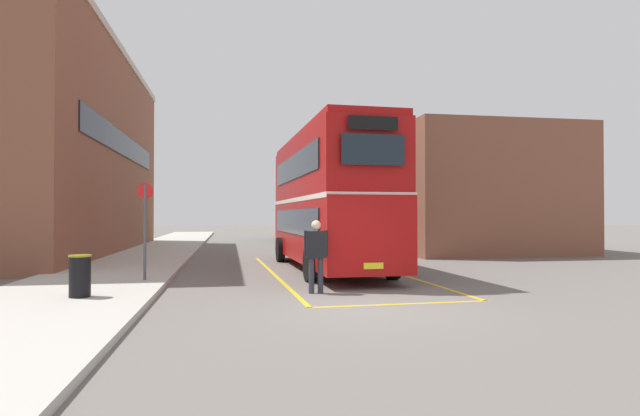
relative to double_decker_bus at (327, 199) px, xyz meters
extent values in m
plane|color=#66605B|center=(-0.60, 6.68, -2.51)|extent=(135.60, 135.60, 0.00)
cube|color=#B2ADA3|center=(-7.10, 9.08, -2.44)|extent=(4.00, 57.60, 0.14)
cube|color=brown|center=(-12.05, 9.27, 2.45)|extent=(6.71, 20.79, 9.92)
cube|color=#19232D|center=(-8.67, 9.27, 2.94)|extent=(0.06, 15.80, 1.10)
cube|color=#BCB29E|center=(-12.05, 9.27, 7.58)|extent=(6.83, 20.91, 0.36)
cube|color=brown|center=(9.26, 9.60, 0.65)|extent=(8.71, 13.00, 6.33)
cube|color=#19232D|center=(4.87, 9.60, 0.97)|extent=(0.06, 9.88, 1.10)
cylinder|color=black|center=(-1.36, 3.20, -2.01)|extent=(0.32, 1.01, 1.00)
cylinder|color=black|center=(1.13, 3.29, -2.01)|extent=(0.32, 1.01, 1.00)
cylinder|color=black|center=(-1.13, -3.29, -2.01)|extent=(0.32, 1.01, 1.00)
cylinder|color=black|center=(1.36, -3.20, -2.01)|extent=(0.32, 1.01, 1.00)
cube|color=#A80F0F|center=(0.00, 0.00, -1.11)|extent=(2.79, 10.54, 2.10)
cube|color=#A80F0F|center=(0.00, 0.00, 0.99)|extent=(2.78, 10.33, 2.10)
cube|color=#A80F0F|center=(0.00, 0.00, 2.14)|extent=(2.68, 10.23, 0.20)
cube|color=white|center=(0.00, 0.00, -0.06)|extent=(2.82, 10.44, 0.14)
cube|color=#19232D|center=(-1.23, -0.04, -0.81)|extent=(0.34, 8.57, 0.84)
cube|color=#19232D|center=(-1.23, -0.04, 1.09)|extent=(0.34, 8.57, 0.84)
cube|color=#19232D|center=(1.23, 0.04, -0.81)|extent=(0.34, 8.57, 0.84)
cube|color=#19232D|center=(1.23, 0.04, 1.09)|extent=(0.34, 8.57, 0.84)
cube|color=#19232D|center=(0.19, -5.25, 1.09)|extent=(1.69, 0.10, 0.80)
cube|color=black|center=(0.19, -5.25, 1.77)|extent=(1.33, 0.09, 0.36)
cube|color=#19232D|center=(-0.19, 5.25, -0.71)|extent=(1.93, 0.11, 1.00)
cube|color=yellow|center=(0.19, -5.25, -1.88)|extent=(0.52, 0.05, 0.16)
cylinder|color=black|center=(0.40, 22.56, -2.05)|extent=(0.26, 0.92, 0.92)
cylinder|color=black|center=(2.93, 22.57, -2.05)|extent=(0.26, 0.92, 0.92)
cylinder|color=black|center=(0.43, 16.80, -2.05)|extent=(0.26, 0.92, 0.92)
cylinder|color=black|center=(2.96, 16.81, -2.05)|extent=(0.26, 0.92, 0.92)
cube|color=#1E512D|center=(1.68, 19.68, -0.91)|extent=(2.50, 9.61, 2.60)
cube|color=silver|center=(1.68, 19.68, 0.45)|extent=(2.35, 9.22, 0.12)
cube|color=#19232D|center=(0.43, 19.68, -0.56)|extent=(0.07, 7.67, 0.96)
cube|color=#19232D|center=(2.93, 19.69, -0.56)|extent=(0.07, 7.67, 0.96)
cube|color=#19232D|center=(1.66, 24.50, -0.61)|extent=(1.97, 0.05, 1.10)
cylinder|color=#2D2D38|center=(-1.21, -5.41, -2.08)|extent=(0.14, 0.14, 0.87)
cylinder|color=#2D2D38|center=(-1.44, -5.42, -2.08)|extent=(0.14, 0.14, 0.87)
cube|color=black|center=(-1.32, -5.42, -1.31)|extent=(0.52, 0.25, 0.66)
cylinder|color=black|center=(-1.07, -5.40, -1.28)|extent=(0.09, 0.09, 0.62)
cylinder|color=black|center=(-1.58, -5.43, -1.28)|extent=(0.09, 0.09, 0.62)
sphere|color=beige|center=(-1.32, -5.44, -0.84)|extent=(0.24, 0.24, 0.24)
cylinder|color=black|center=(-6.63, -5.96, -1.93)|extent=(0.44, 0.44, 0.88)
cylinder|color=olive|center=(-6.63, -5.96, -1.48)|extent=(0.47, 0.47, 0.04)
cylinder|color=#4C4C51|center=(-5.72, -3.12, -1.06)|extent=(0.08, 0.08, 2.63)
cylinder|color=red|center=(-5.72, -3.12, 0.07)|extent=(0.44, 0.07, 0.44)
cube|color=gold|center=(-2.01, -1.12, -2.51)|extent=(0.57, 12.46, 0.01)
cube|color=gold|center=(2.01, -0.97, -2.51)|extent=(0.57, 12.46, 0.01)
cube|color=gold|center=(0.23, -7.27, -2.51)|extent=(4.13, 0.27, 0.01)
camera|label=1|loc=(-3.42, -17.86, -0.58)|focal=28.74mm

